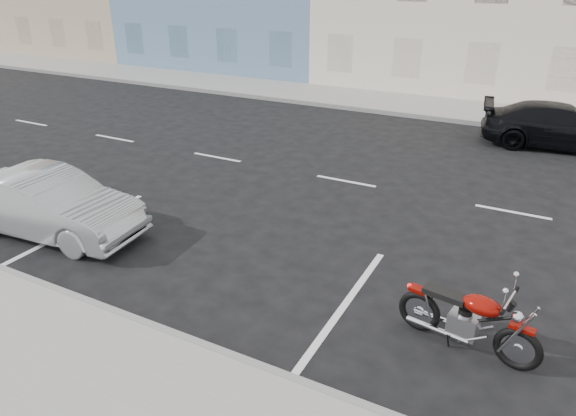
% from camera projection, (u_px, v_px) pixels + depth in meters
% --- Properties ---
extents(ground, '(120.00, 120.00, 0.00)m').
position_uv_depth(ground, '(424.00, 196.00, 12.29)').
color(ground, black).
rests_on(ground, ground).
extents(sidewalk_far, '(80.00, 3.40, 0.15)m').
position_uv_depth(sidewalk_far, '(357.00, 99.00, 21.36)').
color(sidewalk_far, gray).
rests_on(sidewalk_far, ground).
extents(curb_near, '(80.00, 0.12, 0.16)m').
position_uv_depth(curb_near, '(29.00, 281.00, 8.75)').
color(curb_near, gray).
rests_on(curb_near, ground).
extents(curb_far, '(80.00, 0.12, 0.16)m').
position_uv_depth(curb_far, '(341.00, 107.00, 20.00)').
color(curb_far, gray).
rests_on(curb_far, ground).
extents(motorcycle, '(2.03, 0.71, 1.02)m').
position_uv_depth(motorcycle, '(522.00, 341.00, 6.73)').
color(motorcycle, black).
rests_on(motorcycle, ground).
extents(sedan_silver, '(4.07, 1.72, 1.31)m').
position_uv_depth(sedan_silver, '(48.00, 204.00, 10.25)').
color(sedan_silver, '#A0A4A8').
rests_on(sedan_silver, ground).
extents(car_far, '(4.72, 2.42, 1.31)m').
position_uv_depth(car_far, '(560.00, 126.00, 15.42)').
color(car_far, black).
rests_on(car_far, ground).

